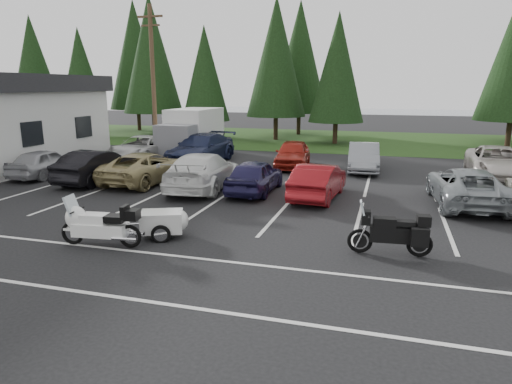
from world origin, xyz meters
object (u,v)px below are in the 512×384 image
(car_far_1, at_px, (201,149))
(cargo_trailer, at_px, (162,224))
(utility_pole, at_px, (153,79))
(car_near_6, at_px, (467,187))
(car_near_2, at_px, (146,167))
(car_far_2, at_px, (293,154))
(touring_motorcycle, at_px, (100,221))
(car_near_4, at_px, (255,176))
(car_far_4, at_px, (497,162))
(car_far_0, at_px, (142,148))
(car_near_3, at_px, (203,171))
(car_near_1, at_px, (97,166))
(box_truck, at_px, (189,133))
(adventure_motorcycle, at_px, (390,228))
(car_far_3, at_px, (364,157))
(car_near_5, at_px, (318,181))
(car_near_0, at_px, (45,163))

(car_far_1, distance_m, cargo_trailer, 13.35)
(utility_pole, xyz_separation_m, cargo_trailer, (7.85, -14.24, -4.30))
(car_near_6, bearing_deg, car_near_2, -5.31)
(car_far_2, distance_m, touring_motorcycle, 13.99)
(car_near_4, bearing_deg, car_far_4, -147.93)
(car_near_2, relative_size, car_far_2, 1.17)
(car_far_0, bearing_deg, car_near_4, -34.23)
(car_near_3, distance_m, car_near_6, 10.37)
(utility_pole, height_order, car_far_1, utility_pole)
(car_near_1, xyz_separation_m, cargo_trailer, (6.56, -6.29, -0.35))
(car_near_6, bearing_deg, cargo_trailer, 32.01)
(box_truck, xyz_separation_m, adventure_motorcycle, (12.18, -14.35, -0.73))
(car_far_2, xyz_separation_m, adventure_motorcycle, (5.13, -12.24, -0.01))
(utility_pole, xyz_separation_m, car_far_1, (3.68, -1.57, -3.88))
(adventure_motorcycle, bearing_deg, car_far_3, 91.70)
(car_near_1, distance_m, car_near_3, 5.20)
(utility_pole, height_order, touring_motorcycle, utility_pole)
(utility_pole, relative_size, car_near_3, 1.68)
(car_near_4, relative_size, cargo_trailer, 2.38)
(car_near_5, xyz_separation_m, car_far_0, (-11.38, 6.32, 0.04))
(car_near_0, height_order, car_near_1, car_near_1)
(car_far_4, bearing_deg, car_near_6, -107.41)
(car_far_4, height_order, cargo_trailer, car_far_4)
(car_near_0, distance_m, car_far_2, 12.49)
(car_near_1, height_order, car_near_6, car_near_1)
(car_near_0, distance_m, car_far_0, 6.01)
(car_near_5, height_order, touring_motorcycle, touring_motorcycle)
(adventure_motorcycle, bearing_deg, car_near_2, 144.16)
(box_truck, xyz_separation_m, car_near_0, (-3.94, -8.04, -0.77))
(car_far_0, distance_m, touring_motorcycle, 14.99)
(car_near_1, distance_m, touring_motorcycle, 9.13)
(car_near_4, bearing_deg, cargo_trailer, 81.63)
(car_far_4, relative_size, touring_motorcycle, 2.05)
(car_near_5, relative_size, car_far_2, 0.98)
(car_near_3, xyz_separation_m, car_far_2, (2.57, 6.33, -0.05))
(utility_pole, distance_m, car_near_0, 8.76)
(car_near_3, distance_m, touring_motorcycle, 7.44)
(car_far_3, bearing_deg, car_near_3, -138.64)
(box_truck, distance_m, car_far_4, 17.18)
(car_near_4, relative_size, touring_motorcycle, 1.58)
(car_near_2, height_order, car_far_2, car_far_2)
(car_near_1, xyz_separation_m, car_far_1, (2.39, 6.38, 0.07))
(car_near_1, relative_size, car_far_3, 1.04)
(utility_pole, relative_size, adventure_motorcycle, 3.80)
(car_near_1, distance_m, car_far_2, 10.02)
(car_near_0, bearing_deg, touring_motorcycle, 135.63)
(car_near_3, height_order, adventure_motorcycle, car_near_3)
(car_near_0, bearing_deg, car_far_0, -111.35)
(utility_pole, height_order, cargo_trailer, utility_pole)
(car_far_3, bearing_deg, car_near_5, -105.20)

